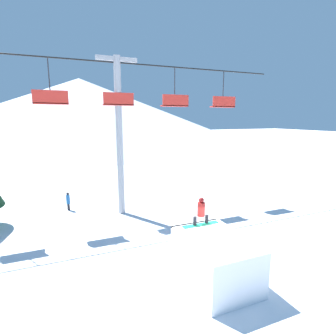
# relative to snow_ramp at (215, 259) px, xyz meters

# --- Properties ---
(ground_plane) EXTENTS (220.00, 220.00, 0.00)m
(ground_plane) POSITION_rel_snow_ramp_xyz_m (0.60, 0.50, -0.86)
(ground_plane) COLOR white
(mountain_ridge) EXTENTS (85.90, 85.90, 16.36)m
(mountain_ridge) POSITION_rel_snow_ramp_xyz_m (0.60, 68.52, 7.32)
(mountain_ridge) COLOR silver
(mountain_ridge) RESTS_ON ground_plane
(snow_ramp) EXTENTS (2.21, 3.23, 1.71)m
(snow_ramp) POSITION_rel_snow_ramp_xyz_m (0.00, 0.00, 0.00)
(snow_ramp) COLOR white
(snow_ramp) RESTS_ON ground_plane
(snowboarder) EXTENTS (1.59, 0.31, 1.17)m
(snowboarder) POSITION_rel_snow_ramp_xyz_m (0.09, 1.27, 1.41)
(snowboarder) COLOR #1E9E6B
(snowboarder) RESTS_ON snow_ramp
(chairlift) EXTENTS (21.68, 0.44, 9.61)m
(chairlift) POSITION_rel_snow_ramp_xyz_m (-1.66, 8.39, 5.11)
(chairlift) COLOR #9E9EA3
(chairlift) RESTS_ON ground_plane
(distant_skier) EXTENTS (0.24, 0.24, 1.23)m
(distant_skier) POSITION_rel_snow_ramp_xyz_m (-4.83, 10.26, -0.19)
(distant_skier) COLOR black
(distant_skier) RESTS_ON ground_plane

